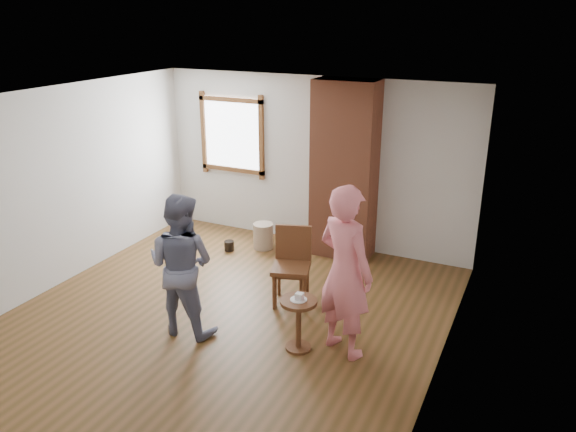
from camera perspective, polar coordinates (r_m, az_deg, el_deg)
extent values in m
plane|color=brown|center=(6.84, -6.77, -10.57)|extent=(5.50, 5.50, 0.00)
cube|color=silver|center=(8.61, 2.55, 5.47)|extent=(5.00, 0.04, 2.60)
cube|color=silver|center=(7.86, -22.88, 2.43)|extent=(0.04, 5.50, 2.60)
cube|color=silver|center=(5.45, 15.67, -4.24)|extent=(0.04, 5.50, 2.60)
cube|color=white|center=(5.96, -7.81, 11.48)|extent=(5.00, 5.50, 0.04)
cube|color=brown|center=(9.13, -5.72, 8.17)|extent=(1.14, 0.06, 1.34)
cube|color=white|center=(9.15, -5.66, 8.19)|extent=(1.00, 0.02, 1.20)
cube|color=#AA5A3C|center=(8.18, 5.75, 4.60)|extent=(0.90, 0.50, 2.60)
cylinder|color=tan|center=(8.70, -2.53, -2.03)|extent=(0.41, 0.41, 0.40)
cylinder|color=black|center=(8.69, -5.99, -3.03)|extent=(0.19, 0.19, 0.15)
cube|color=brown|center=(7.04, 0.18, -5.60)|extent=(0.49, 0.49, 0.05)
cylinder|color=brown|center=(7.01, -1.30, -7.64)|extent=(0.04, 0.04, 0.42)
cylinder|color=brown|center=(6.97, 1.32, -7.80)|extent=(0.04, 0.04, 0.42)
cylinder|color=brown|center=(7.29, -0.90, -6.48)|extent=(0.04, 0.04, 0.42)
cylinder|color=brown|center=(7.26, 1.61, -6.63)|extent=(0.04, 0.04, 0.42)
cube|color=brown|center=(7.11, 0.38, -3.44)|extent=(0.39, 0.15, 0.42)
cube|color=brown|center=(6.97, 0.31, -5.29)|extent=(0.57, 0.57, 0.05)
cylinder|color=brown|center=(6.94, -1.43, -7.66)|extent=(0.04, 0.04, 0.49)
cylinder|color=brown|center=(6.89, 1.62, -7.87)|extent=(0.04, 0.04, 0.49)
cylinder|color=brown|center=(7.26, -0.92, -6.32)|extent=(0.04, 0.04, 0.49)
cylinder|color=brown|center=(7.22, 1.98, -6.51)|extent=(0.04, 0.04, 0.49)
cube|color=brown|center=(7.05, 0.56, -2.79)|extent=(0.45, 0.17, 0.49)
cylinder|color=brown|center=(6.02, 1.08, -8.68)|extent=(0.40, 0.40, 0.04)
cylinder|color=brown|center=(6.16, 1.06, -11.04)|extent=(0.06, 0.06, 0.54)
cylinder|color=brown|center=(6.31, 1.05, -13.18)|extent=(0.28, 0.28, 0.03)
cylinder|color=white|center=(6.00, 1.08, -8.48)|extent=(0.18, 0.18, 0.01)
cube|color=silver|center=(5.98, 1.17, -8.21)|extent=(0.08, 0.07, 0.06)
imported|color=#141739|center=(6.36, -10.78, -4.88)|extent=(0.84, 0.67, 1.65)
imported|color=pink|center=(5.86, 5.84, -5.63)|extent=(0.81, 0.69, 1.88)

